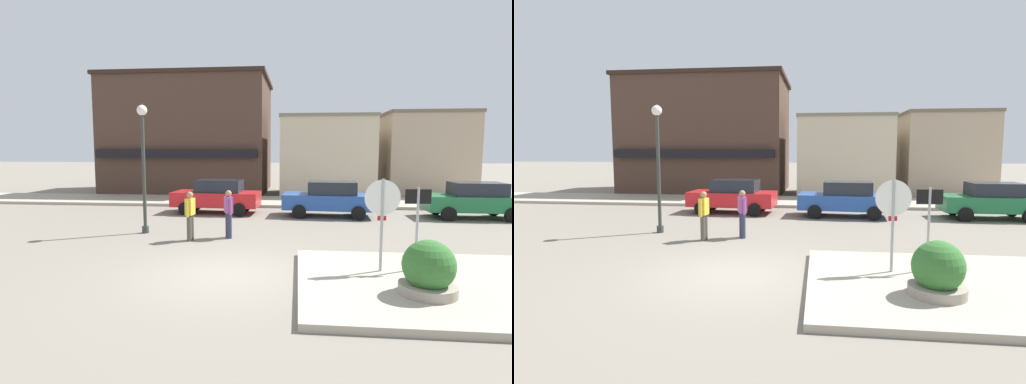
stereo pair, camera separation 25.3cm
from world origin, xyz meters
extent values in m
plane|color=gray|center=(0.00, 0.00, 0.00)|extent=(160.00, 160.00, 0.00)
cube|color=#A89E8C|center=(4.93, -0.48, 0.07)|extent=(6.40, 4.80, 0.15)
cube|color=#A89E8C|center=(0.00, 12.89, 0.07)|extent=(80.00, 4.00, 0.15)
cylinder|color=#9E9EA3|center=(3.63, 0.18, 1.15)|extent=(0.07, 0.07, 2.30)
cylinder|color=red|center=(3.63, 0.20, 1.87)|extent=(0.76, 0.07, 0.76)
cylinder|color=white|center=(3.63, 0.19, 1.87)|extent=(0.82, 0.07, 0.82)
cube|color=red|center=(3.63, 0.20, 1.39)|extent=(0.20, 0.03, 0.11)
cylinder|color=#9E9EA3|center=(4.48, 0.37, 1.05)|extent=(0.06, 0.06, 2.10)
cube|color=black|center=(4.48, 0.38, 1.88)|extent=(0.60, 0.05, 0.34)
cube|color=white|center=(4.48, 0.39, 1.88)|extent=(0.54, 0.05, 0.29)
cube|color=black|center=(4.48, 0.39, 1.88)|extent=(0.34, 0.03, 0.08)
cylinder|color=gray|center=(4.24, -1.26, 0.17)|extent=(1.10, 1.10, 0.35)
sphere|color=#336B2D|center=(4.24, -1.26, 0.73)|extent=(1.00, 1.00, 1.00)
cylinder|color=#333833|center=(-3.68, 4.40, 2.10)|extent=(0.12, 0.12, 4.20)
cylinder|color=#333833|center=(-3.68, 4.40, 0.12)|extent=(0.24, 0.24, 0.24)
sphere|color=white|center=(-3.68, 4.40, 4.31)|extent=(0.36, 0.36, 0.36)
cone|color=#333833|center=(-3.68, 4.40, 4.45)|extent=(0.32, 0.32, 0.18)
cube|color=red|center=(-2.07, 9.09, 0.67)|extent=(4.09, 1.94, 0.66)
cube|color=#1E232D|center=(-1.92, 9.08, 1.28)|extent=(2.16, 1.52, 0.56)
cylinder|color=black|center=(-3.36, 8.32, 0.30)|extent=(0.61, 0.22, 0.60)
cylinder|color=black|center=(-3.25, 10.02, 0.30)|extent=(0.61, 0.22, 0.60)
cylinder|color=black|center=(-0.88, 8.17, 0.30)|extent=(0.61, 0.22, 0.60)
cylinder|color=black|center=(-0.78, 9.87, 0.30)|extent=(0.61, 0.22, 0.60)
cube|color=#234C9E|center=(3.07, 8.67, 0.67)|extent=(4.11, 1.98, 0.66)
cube|color=#1E232D|center=(3.22, 8.66, 1.28)|extent=(2.17, 1.54, 0.56)
cylinder|color=black|center=(1.77, 7.91, 0.30)|extent=(0.61, 0.22, 0.60)
cylinder|color=black|center=(1.90, 9.60, 0.30)|extent=(0.61, 0.22, 0.60)
cylinder|color=black|center=(4.25, 7.73, 0.30)|extent=(0.61, 0.22, 0.60)
cylinder|color=black|center=(4.37, 9.43, 0.30)|extent=(0.61, 0.22, 0.60)
cube|color=#1E6B3D|center=(9.20, 8.77, 0.67)|extent=(4.03, 1.77, 0.66)
cube|color=#1E232D|center=(9.35, 8.77, 1.28)|extent=(2.10, 1.43, 0.56)
cylinder|color=black|center=(7.94, 7.94, 0.30)|extent=(0.60, 0.19, 0.60)
cylinder|color=black|center=(7.97, 9.64, 0.30)|extent=(0.60, 0.19, 0.60)
cylinder|color=black|center=(10.45, 9.60, 0.30)|extent=(0.60, 0.19, 0.60)
cylinder|color=#2D334C|center=(-0.63, 4.00, 0.42)|extent=(0.16, 0.16, 0.85)
cylinder|color=#2D334C|center=(-0.55, 3.84, 0.42)|extent=(0.16, 0.16, 0.85)
cube|color=#994C99|center=(-0.59, 3.92, 1.12)|extent=(0.36, 0.42, 0.54)
sphere|color=#9E7051|center=(-0.59, 3.92, 1.50)|extent=(0.22, 0.22, 0.22)
cylinder|color=#994C99|center=(-0.70, 4.12, 1.07)|extent=(0.12, 0.12, 0.52)
cylinder|color=#994C99|center=(-0.49, 3.71, 1.07)|extent=(0.12, 0.12, 0.52)
cylinder|color=#4C473D|center=(-1.78, 3.30, 0.42)|extent=(0.16, 0.16, 0.85)
cylinder|color=#4C473D|center=(-1.75, 3.48, 0.42)|extent=(0.16, 0.16, 0.85)
cube|color=gold|center=(-1.76, 3.39, 1.12)|extent=(0.27, 0.39, 0.54)
sphere|color=#9E7051|center=(-1.76, 3.39, 1.50)|extent=(0.22, 0.22, 0.22)
cylinder|color=gold|center=(-1.80, 3.16, 1.07)|extent=(0.10, 0.10, 0.52)
cylinder|color=gold|center=(-1.73, 3.62, 1.07)|extent=(0.10, 0.10, 0.52)
cube|color=#473328|center=(-5.75, 18.78, 3.79)|extent=(10.60, 7.78, 7.59)
cube|color=black|center=(-5.75, 14.74, 2.70)|extent=(10.07, 0.40, 0.50)
cube|color=#2E211A|center=(-5.75, 18.78, 7.71)|extent=(10.92, 8.02, 0.24)
cube|color=beige|center=(3.50, 17.38, 2.45)|extent=(5.76, 5.08, 4.90)
cube|color=gray|center=(3.50, 17.38, 5.00)|extent=(5.88, 5.19, 0.20)
cube|color=tan|center=(9.89, 18.91, 2.57)|extent=(5.22, 6.54, 5.13)
cube|color=#685B4C|center=(9.89, 18.91, 5.23)|extent=(5.33, 6.67, 0.20)
camera|label=1|loc=(1.69, -9.11, 2.97)|focal=28.00mm
camera|label=2|loc=(1.94, -9.08, 2.97)|focal=28.00mm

